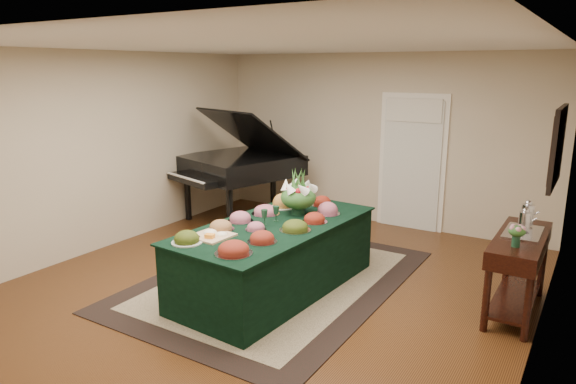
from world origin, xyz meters
The scene contains 14 objects.
ground centered at (0.00, 0.00, 0.00)m, with size 6.00×6.00×0.00m, color black.
area_rug centered at (-0.05, 0.12, 0.01)m, with size 2.64×3.69×0.01m.
kitchen_doorway centered at (0.60, 2.97, 1.02)m, with size 1.05×0.07×2.10m.
buffet_table centered at (0.10, -0.12, 0.40)m, with size 1.35×2.59×0.79m.
food_platters centered at (0.06, -0.11, 0.84)m, with size 1.03×2.32×0.14m.
cutting_board centered at (-0.21, -0.83, 0.82)m, with size 0.40×0.40×0.10m.
green_goblets centered at (0.04, -0.13, 0.88)m, with size 0.11×0.26×0.18m.
floral_centerpiece centered at (0.11, 0.35, 1.04)m, with size 0.43×0.43×0.43m.
grand_piano centered at (-1.91, 1.89, 0.94)m, with size 2.00×2.13×1.85m.
wicker_basket centered at (-0.87, 1.41, 0.11)m, with size 0.36×0.36×0.23m, color #A67143.
mahogany_sideboard centered at (2.50, 0.72, 0.64)m, with size 0.45×1.36×0.83m.
tea_service centered at (2.50, 0.92, 0.95)m, with size 0.34×0.58×0.30m.
pink_bouquet centered at (2.50, 0.34, 0.98)m, with size 0.17×0.17×0.22m.
wall_painting centered at (2.72, 0.72, 1.75)m, with size 0.05×0.95×0.75m.
Camera 1 is at (3.07, -4.67, 2.47)m, focal length 32.00 mm.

